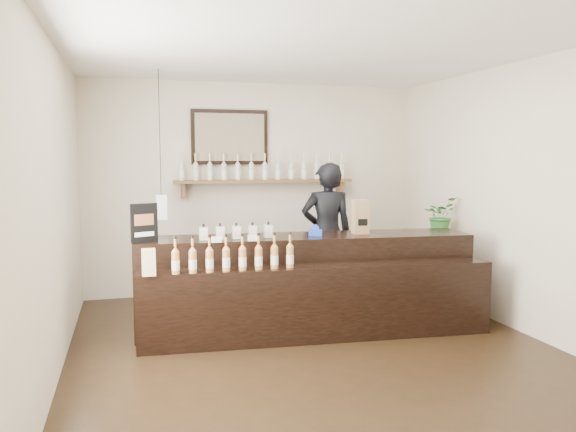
# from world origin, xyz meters

# --- Properties ---
(ground) EXTENTS (5.00, 5.00, 0.00)m
(ground) POSITION_xyz_m (0.00, 0.00, 0.00)
(ground) COLOR black
(ground) RESTS_ON ground
(room_shell) EXTENTS (5.00, 5.00, 5.00)m
(room_shell) POSITION_xyz_m (0.00, 0.00, 1.70)
(room_shell) COLOR beige
(room_shell) RESTS_ON ground
(back_wall_decor) EXTENTS (2.66, 0.96, 1.69)m
(back_wall_decor) POSITION_xyz_m (-0.14, 2.37, 1.75)
(back_wall_decor) COLOR brown
(back_wall_decor) RESTS_ON ground
(counter) EXTENTS (3.58, 1.22, 1.16)m
(counter) POSITION_xyz_m (0.14, 0.57, 0.47)
(counter) COLOR black
(counter) RESTS_ON ground
(promo_sign) EXTENTS (0.26, 0.12, 0.38)m
(promo_sign) POSITION_xyz_m (-1.52, 0.66, 1.18)
(promo_sign) COLOR black
(promo_sign) RESTS_ON counter
(paper_bag) EXTENTS (0.18, 0.14, 0.37)m
(paper_bag) POSITION_xyz_m (0.76, 0.66, 1.17)
(paper_bag) COLOR olive
(paper_bag) RESTS_ON counter
(tape_dispenser) EXTENTS (0.15, 0.10, 0.12)m
(tape_dispenser) POSITION_xyz_m (0.24, 0.65, 1.04)
(tape_dispenser) COLOR blue
(tape_dispenser) RESTS_ON counter
(side_cabinet) EXTENTS (0.45, 0.62, 0.89)m
(side_cabinet) POSITION_xyz_m (2.00, 1.12, 0.44)
(side_cabinet) COLOR brown
(side_cabinet) RESTS_ON ground
(potted_plant) EXTENTS (0.52, 0.51, 0.44)m
(potted_plant) POSITION_xyz_m (2.00, 1.12, 1.11)
(potted_plant) COLOR #2D712E
(potted_plant) RESTS_ON side_cabinet
(shopkeeper) EXTENTS (0.78, 0.56, 1.98)m
(shopkeeper) POSITION_xyz_m (0.69, 1.55, 0.99)
(shopkeeper) COLOR black
(shopkeeper) RESTS_ON ground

